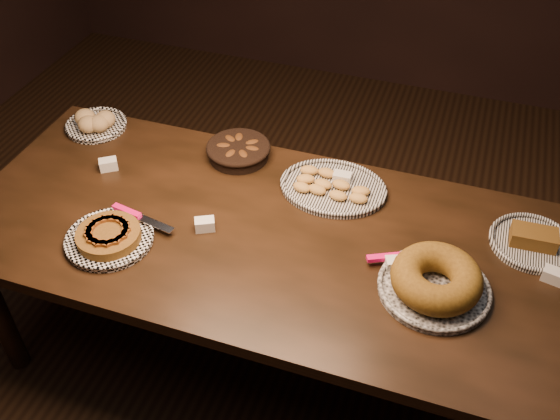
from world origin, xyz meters
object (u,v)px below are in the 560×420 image
(buffet_table, at_px, (285,250))
(bundt_cake_plate, at_px, (435,281))
(apple_tart_plate, at_px, (109,237))
(madeleine_platter, at_px, (332,187))

(buffet_table, relative_size, bundt_cake_plate, 5.69)
(bundt_cake_plate, bearing_deg, apple_tart_plate, -159.15)
(bundt_cake_plate, bearing_deg, madeleine_platter, 153.00)
(madeleine_platter, relative_size, bundt_cake_plate, 0.97)
(apple_tart_plate, xyz_separation_m, madeleine_platter, (0.66, 0.52, -0.01))
(madeleine_platter, bearing_deg, buffet_table, -104.94)
(apple_tart_plate, distance_m, bundt_cake_plate, 1.12)
(apple_tart_plate, bearing_deg, madeleine_platter, 43.47)
(apple_tart_plate, relative_size, bundt_cake_plate, 0.85)
(buffet_table, height_order, madeleine_platter, madeleine_platter)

